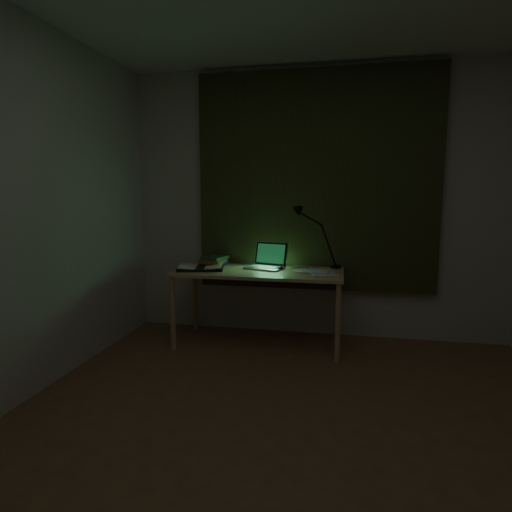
{
  "coord_description": "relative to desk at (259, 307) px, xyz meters",
  "views": [
    {
      "loc": [
        0.26,
        -2.05,
        1.35
      ],
      "look_at": [
        -0.46,
        1.48,
        0.82
      ],
      "focal_mm": 30.0,
      "sensor_mm": 36.0,
      "label": 1
    }
  ],
  "objects": [
    {
      "name": "loose_papers",
      "position": [
        0.5,
        0.0,
        0.35
      ],
      "size": [
        0.37,
        0.38,
        0.02
      ],
      "primitive_type": null,
      "rotation": [
        0.0,
        0.0,
        0.24
      ],
      "color": "silver",
      "rests_on": "desk"
    },
    {
      "name": "wall_back",
      "position": [
        0.46,
        0.4,
        0.91
      ],
      "size": [
        3.5,
        0.0,
        2.5
      ],
      "primitive_type": "cube",
      "color": "beige",
      "rests_on": "ground"
    },
    {
      "name": "book_stack",
      "position": [
        -0.46,
        0.17,
        0.38
      ],
      "size": [
        0.24,
        0.27,
        0.1
      ],
      "primitive_type": null,
      "rotation": [
        0.0,
        0.0,
        -0.2
      ],
      "color": "silver",
      "rests_on": "desk"
    },
    {
      "name": "mouse",
      "position": [
        0.18,
        0.07,
        0.35
      ],
      "size": [
        0.08,
        0.1,
        0.03
      ],
      "primitive_type": "ellipsoid",
      "rotation": [
        0.0,
        0.0,
        -0.33
      ],
      "color": "black",
      "rests_on": "desk"
    },
    {
      "name": "curtain",
      "position": [
        0.46,
        0.36,
        1.11
      ],
      "size": [
        2.2,
        0.06,
        2.0
      ],
      "primitive_type": "cube",
      "color": "#2A2F17",
      "rests_on": "wall_back"
    },
    {
      "name": "laptop",
      "position": [
        0.04,
        0.09,
        0.45
      ],
      "size": [
        0.41,
        0.44,
        0.23
      ],
      "primitive_type": null,
      "rotation": [
        0.0,
        0.0,
        -0.28
      ],
      "color": "#BABABF",
      "rests_on": "desk"
    },
    {
      "name": "sticky_pink",
      "position": [
        0.47,
        0.2,
        0.34
      ],
      "size": [
        0.09,
        0.09,
        0.01
      ],
      "primitive_type": "cube",
      "rotation": [
        0.0,
        0.0,
        0.35
      ],
      "color": "pink",
      "rests_on": "desk"
    },
    {
      "name": "desk_lamp",
      "position": [
        0.66,
        0.26,
        0.6
      ],
      "size": [
        0.41,
        0.35,
        0.53
      ],
      "primitive_type": null,
      "rotation": [
        0.0,
        0.0,
        -0.24
      ],
      "color": "black",
      "rests_on": "desk"
    },
    {
      "name": "open_textbook",
      "position": [
        -0.52,
        -0.05,
        0.35
      ],
      "size": [
        0.45,
        0.37,
        0.03
      ],
      "primitive_type": null,
      "rotation": [
        0.0,
        0.0,
        0.22
      ],
      "color": "silver",
      "rests_on": "desk"
    },
    {
      "name": "desk",
      "position": [
        0.0,
        0.0,
        0.0
      ],
      "size": [
        1.48,
        0.65,
        0.67
      ],
      "primitive_type": null,
      "color": "tan",
      "rests_on": "floor"
    },
    {
      "name": "floor",
      "position": [
        0.46,
        -1.6,
        -0.34
      ],
      "size": [
        3.5,
        4.0,
        0.0
      ],
      "primitive_type": "cube",
      "color": "brown",
      "rests_on": "ground"
    },
    {
      "name": "sticky_yellow",
      "position": [
        0.58,
        0.18,
        0.34
      ],
      "size": [
        0.07,
        0.07,
        0.01
      ],
      "primitive_type": "cube",
      "rotation": [
        0.0,
        0.0,
        0.08
      ],
      "color": "yellow",
      "rests_on": "desk"
    }
  ]
}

